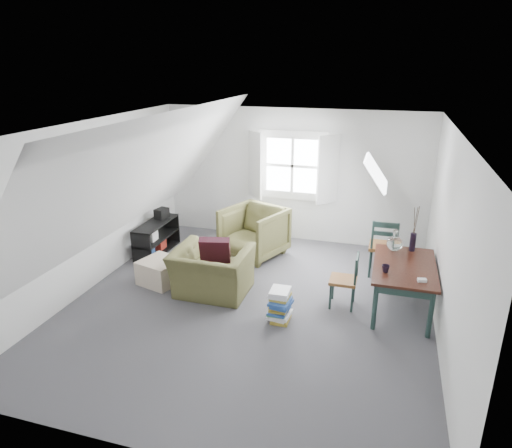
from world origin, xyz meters
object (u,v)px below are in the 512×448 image
(dining_chair_far, at_px, (384,246))
(dining_chair_near, at_px, (346,279))
(dining_table, at_px, (404,271))
(armchair_near, at_px, (213,293))
(magazine_stack, at_px, (280,305))
(ottoman, at_px, (161,271))
(media_shelf, at_px, (156,239))
(armchair_far, at_px, (254,255))

(dining_chair_far, bearing_deg, dining_chair_near, 53.32)
(dining_table, distance_m, dining_chair_near, 0.80)
(armchair_near, height_order, dining_chair_far, dining_chair_far)
(dining_table, bearing_deg, magazine_stack, -159.11)
(ottoman, xyz_separation_m, dining_chair_far, (3.32, 1.25, 0.32))
(dining_chair_far, xyz_separation_m, dining_chair_near, (-0.47, -1.17, -0.09))
(dining_table, height_order, media_shelf, dining_table)
(media_shelf, bearing_deg, dining_chair_near, -12.70)
(armchair_far, height_order, ottoman, armchair_far)
(dining_chair_far, distance_m, magazine_stack, 2.22)
(dining_table, bearing_deg, dining_chair_near, -176.29)
(dining_chair_near, relative_size, media_shelf, 0.71)
(ottoman, bearing_deg, dining_table, 3.16)
(armchair_far, xyz_separation_m, dining_table, (2.52, -1.23, 0.59))
(armchair_near, bearing_deg, ottoman, -6.40)
(media_shelf, bearing_deg, ottoman, -55.75)
(media_shelf, bearing_deg, dining_chair_far, 5.72)
(armchair_near, relative_size, media_shelf, 0.98)
(armchair_far, distance_m, dining_chair_far, 2.29)
(media_shelf, xyz_separation_m, magazine_stack, (2.70, -1.59, -0.03))
(armchair_far, relative_size, ottoman, 1.73)
(armchair_near, bearing_deg, armchair_far, -96.61)
(dining_chair_near, bearing_deg, magazine_stack, -44.15)
(ottoman, relative_size, media_shelf, 0.51)
(ottoman, xyz_separation_m, media_shelf, (-0.64, 1.04, 0.07))
(ottoman, distance_m, media_shelf, 1.22)
(dining_chair_far, xyz_separation_m, media_shelf, (-3.96, -0.21, -0.25))
(armchair_far, xyz_separation_m, ottoman, (-1.09, -1.43, 0.19))
(dining_chair_far, bearing_deg, magazine_stack, 40.41)
(ottoman, distance_m, dining_chair_near, 2.85)
(ottoman, height_order, magazine_stack, magazine_stack)
(dining_chair_near, relative_size, magazine_stack, 1.79)
(armchair_near, relative_size, ottoman, 1.93)
(armchair_far, bearing_deg, magazine_stack, -42.04)
(armchair_near, xyz_separation_m, dining_chair_near, (1.93, 0.19, 0.41))
(armchair_near, height_order, dining_chair_near, dining_chair_near)
(dining_chair_near, height_order, magazine_stack, dining_chair_near)
(armchair_near, distance_m, magazine_stack, 1.25)
(ottoman, bearing_deg, dining_chair_near, 1.70)
(armchair_far, bearing_deg, dining_table, -4.06)
(dining_chair_far, height_order, magazine_stack, dining_chair_far)
(armchair_far, xyz_separation_m, media_shelf, (-1.73, -0.39, 0.26))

